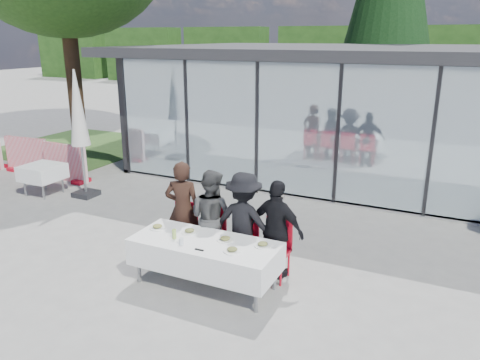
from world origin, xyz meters
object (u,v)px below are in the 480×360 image
object	(u,v)px
dining_table	(205,254)
diner_d	(277,230)
plate_extra	(232,250)
plate_a	(157,227)
plate_c	(225,239)
diner_a	(183,210)
diner_c	(244,222)
diner_chair_d	(277,245)
diner_chair_a	(184,227)
market_umbrella	(78,116)
diner_chair_b	(212,233)
folded_eyeglasses	(199,250)
plate_b	(190,231)
spare_table_left	(42,173)
diner_b	(211,217)
plate_d	(263,245)
diner_chair_c	(244,239)
juice_bottle	(174,234)

from	to	relation	value
dining_table	diner_d	xyz separation A→B (m)	(0.87, 0.75, 0.27)
diner_d	plate_extra	world-z (taller)	diner_d
plate_a	plate_c	distance (m)	1.20
dining_table	diner_a	size ratio (longest dim) A/B	1.32
diner_c	diner_chair_d	world-z (taller)	diner_c
diner_chair_a	plate_extra	bearing A→B (deg)	-32.93
diner_chair_a	market_umbrella	bearing A→B (deg)	156.08
diner_chair_b	folded_eyeglasses	distance (m)	1.15
plate_b	market_umbrella	xyz separation A→B (m)	(-4.34, 2.29, 1.17)
diner_chair_a	spare_table_left	bearing A→B (deg)	164.17
diner_c	plate_b	world-z (taller)	diner_c
diner_a	diner_chair_b	bearing A→B (deg)	165.30
diner_b	market_umbrella	world-z (taller)	market_umbrella
diner_a	diner_d	size ratio (longest dim) A/B	1.07
diner_b	plate_d	bearing A→B (deg)	164.29
diner_c	folded_eyeglasses	world-z (taller)	diner_c
plate_c	plate_d	xyz separation A→B (m)	(0.59, 0.06, 0.00)
diner_chair_b	plate_d	world-z (taller)	diner_chair_b
diner_chair_c	plate_extra	size ratio (longest dim) A/B	3.80
plate_extra	plate_d	bearing A→B (deg)	47.53
diner_chair_b	diner_c	world-z (taller)	diner_c
diner_chair_a	diner_chair_c	distance (m)	1.15
plate_b	plate_d	bearing A→B (deg)	1.72
diner_a	diner_chair_a	world-z (taller)	diner_a
diner_chair_a	plate_extra	distance (m)	1.67
dining_table	diner_chair_c	xyz separation A→B (m)	(0.30, 0.75, -0.00)
plate_b	folded_eyeglasses	distance (m)	0.66
juice_bottle	diner_c	bearing A→B (deg)	48.65
plate_extra	market_umbrella	bearing A→B (deg)	153.55
plate_extra	plate_b	bearing A→B (deg)	160.68
plate_b	diner_chair_c	bearing A→B (deg)	40.97
plate_c	plate_extra	bearing A→B (deg)	-48.23
spare_table_left	diner_d	bearing A→B (deg)	-11.84
diner_chair_a	diner_chair_b	bearing A→B (deg)	0.00
plate_extra	spare_table_left	size ratio (longest dim) A/B	0.30
diner_a	diner_b	size ratio (longest dim) A/B	1.05
spare_table_left	plate_extra	bearing A→B (deg)	-20.02
diner_d	plate_a	xyz separation A→B (m)	(-1.80, -0.65, -0.03)
diner_chair_a	diner_b	size ratio (longest dim) A/B	0.60
diner_b	diner_d	distance (m)	1.17
diner_chair_c	juice_bottle	distance (m)	1.19
diner_c	diner_chair_a	bearing A→B (deg)	-0.95
diner_chair_b	diner_chair_d	world-z (taller)	same
diner_a	juice_bottle	bearing A→B (deg)	99.18
market_umbrella	diner_chair_d	bearing A→B (deg)	-17.03
diner_d	plate_d	distance (m)	0.54
diner_a	spare_table_left	world-z (taller)	diner_a
diner_chair_a	plate_b	bearing A→B (deg)	-50.34
diner_b	diner_d	xyz separation A→B (m)	(1.17, 0.00, -0.01)
dining_table	diner_chair_a	distance (m)	1.14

